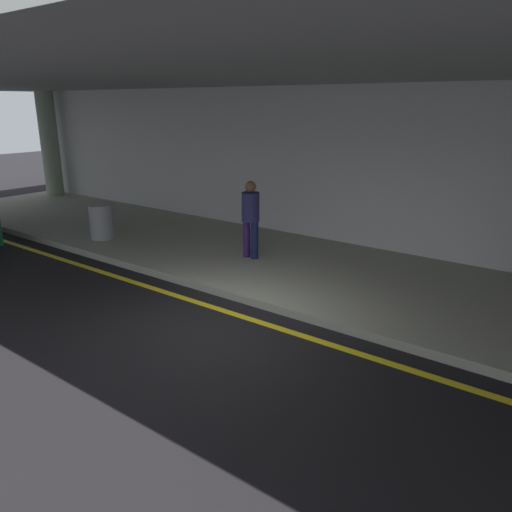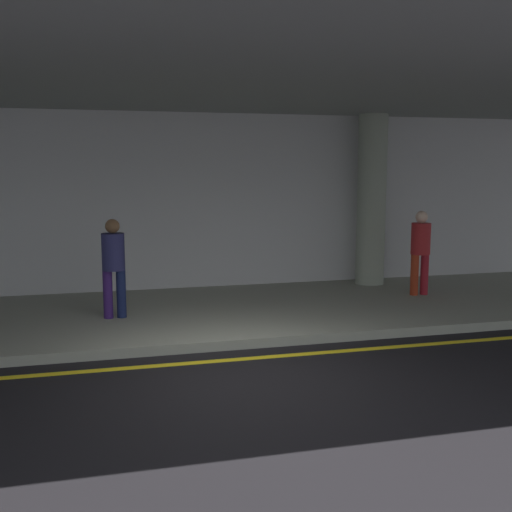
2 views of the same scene
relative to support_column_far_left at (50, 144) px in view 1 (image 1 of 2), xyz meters
name	(u,v)px [view 1 (image 1 of 2)]	position (x,y,z in m)	size (l,w,h in m)	color
ground_plane	(217,327)	(12.00, -4.69, -1.97)	(60.00, 60.00, 0.00)	black
sidewalk	(316,272)	(12.00, -1.59, -1.90)	(26.00, 4.20, 0.15)	gray
lane_stripe_yellow	(239,315)	(12.00, -4.13, -1.97)	(26.00, 0.14, 0.01)	yellow
support_column_far_left	(50,144)	(0.00, 0.00, 0.00)	(0.62, 0.62, 3.65)	gray
ceiling_overhang	(310,70)	(12.00, -2.09, 1.97)	(28.00, 13.20, 0.30)	gray
terminal_back_wall	(369,171)	(12.00, 0.66, -0.07)	(26.00, 0.30, 3.80)	#BBBAB8
traveler_with_luggage	(251,215)	(10.48, -1.82, -0.86)	(0.38, 0.38, 1.68)	#2F1754
trash_bin_steel	(101,222)	(6.52, -2.77, -1.40)	(0.56, 0.56, 0.85)	gray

